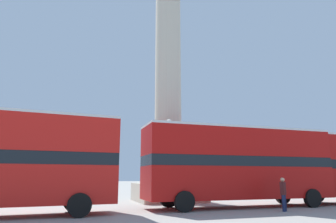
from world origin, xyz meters
TOP-DOWN VIEW (x-y plane):
  - ground_plane at (0.00, 0.00)m, footprint 200.00×200.00m
  - monument_column at (0.00, 0.00)m, footprint 4.41×4.41m
  - bus_b at (2.53, -5.32)m, footprint 10.89×2.81m
  - equestrian_statue at (10.95, 5.10)m, footprint 3.63×2.95m
  - street_lamp at (-0.76, -2.62)m, footprint 0.36×0.36m
  - pedestrian_near_lamp at (3.54, -7.70)m, footprint 0.45×0.38m

SIDE VIEW (x-z plane):
  - ground_plane at x=0.00m, z-range 0.00..0.00m
  - pedestrian_near_lamp at x=3.54m, z-range 0.08..1.70m
  - equestrian_statue at x=10.95m, z-range -1.34..4.66m
  - bus_b at x=2.53m, z-range 0.23..4.63m
  - street_lamp at x=-0.76m, z-range 0.04..5.31m
  - monument_column at x=0.00m, z-range -2.53..22.05m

